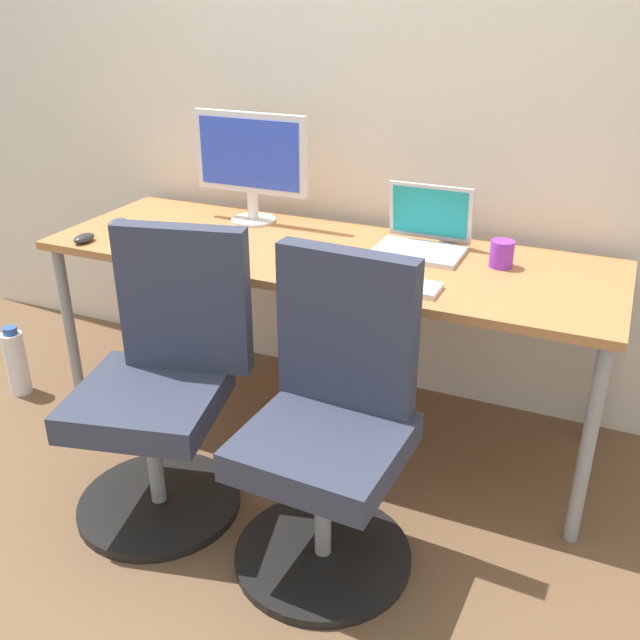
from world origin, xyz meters
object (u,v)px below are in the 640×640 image
Objects in this scene: open_laptop at (423,235)px; water_bottle_on_floor at (16,362)px; office_chair_left at (163,390)px; office_chair_right at (331,432)px; desktop_monitor at (251,160)px; coffee_mug at (502,254)px.

water_bottle_on_floor is at bearing -163.60° from open_laptop.
office_chair_left is 0.58m from office_chair_right.
desktop_monitor reaches higher than office_chair_right.
office_chair_right is at bearing -112.87° from coffee_mug.
coffee_mug is at bearing 12.41° from water_bottle_on_floor.
open_laptop is (0.60, 0.79, 0.36)m from office_chair_left.
office_chair_right is 3.03× the size of water_bottle_on_floor.
open_laptop is (0.02, 0.79, 0.36)m from office_chair_right.
open_laptop is (1.61, 0.47, 0.64)m from water_bottle_on_floor.
office_chair_right reaches higher than coffee_mug.
desktop_monitor is 1.05m from coffee_mug.
office_chair_left is 1.00× the size of office_chair_right.
office_chair_left is 1.09m from water_bottle_on_floor.
office_chair_right is at bearing -11.28° from water_bottle_on_floor.
water_bottle_on_floor is at bearing -167.59° from coffee_mug.
office_chair_right is 1.96× the size of desktop_monitor.
office_chair_right is 0.87m from open_laptop.
desktop_monitor is 1.55× the size of open_laptop.
coffee_mug is (0.29, -0.06, -0.01)m from open_laptop.
office_chair_left is 1.02m from desktop_monitor.
office_chair_right is 0.87m from coffee_mug.
desktop_monitor reaches higher than open_laptop.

